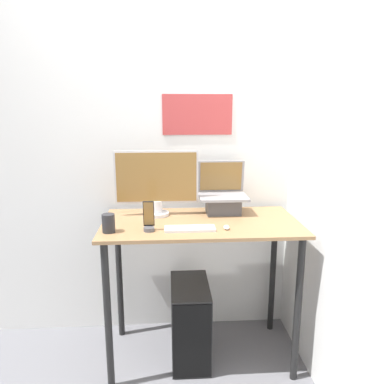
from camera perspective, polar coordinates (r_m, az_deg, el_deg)
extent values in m
cube|color=white|center=(2.54, 0.60, 6.81)|extent=(6.00, 0.05, 2.60)
cube|color=#BF3F3F|center=(2.49, 0.83, 11.71)|extent=(0.46, 0.01, 0.26)
cube|color=white|center=(2.03, 21.39, 4.36)|extent=(0.05, 6.00, 2.60)
cube|color=#936D47|center=(2.24, 1.34, -4.73)|extent=(1.16, 0.61, 0.02)
cylinder|color=black|center=(2.21, -12.70, -18.17)|extent=(0.04, 0.04, 0.88)
cylinder|color=black|center=(2.30, 15.81, -17.02)|extent=(0.04, 0.04, 0.88)
cylinder|color=black|center=(2.66, -11.01, -12.49)|extent=(0.04, 0.04, 0.88)
cylinder|color=black|center=(2.73, 12.21, -11.80)|extent=(0.04, 0.04, 0.88)
cube|color=#4C4C51|center=(2.39, 4.76, -2.12)|extent=(0.21, 0.15, 0.10)
cube|color=gray|center=(2.38, 4.78, -0.80)|extent=(0.30, 0.21, 0.02)
cube|color=gray|center=(2.47, 4.42, 2.40)|extent=(0.30, 0.04, 0.21)
cube|color=olive|center=(2.46, 4.44, 2.39)|extent=(0.27, 0.03, 0.19)
cylinder|color=silver|center=(2.36, -5.31, -3.30)|extent=(0.15, 0.15, 0.02)
cylinder|color=silver|center=(2.35, -5.34, -2.23)|extent=(0.06, 0.06, 0.07)
cube|color=silver|center=(2.31, -5.43, 2.29)|extent=(0.52, 0.01, 0.33)
cube|color=olive|center=(2.30, -5.44, 2.25)|extent=(0.49, 0.01, 0.30)
cube|color=silver|center=(2.08, -0.33, -5.60)|extent=(0.28, 0.10, 0.01)
cube|color=#A8A8AD|center=(2.08, -0.33, -5.38)|extent=(0.26, 0.08, 0.00)
ellipsoid|color=white|center=(2.10, 5.27, -5.38)|extent=(0.03, 0.05, 0.02)
cylinder|color=#4C4C51|center=(2.07, -6.58, -5.65)|extent=(0.06, 0.06, 0.02)
cube|color=black|center=(2.06, -6.62, -3.30)|extent=(0.06, 0.04, 0.15)
cube|color=olive|center=(2.06, -6.62, -3.31)|extent=(0.05, 0.03, 0.14)
cube|color=black|center=(2.50, -0.30, -19.08)|extent=(0.23, 0.42, 0.50)
cube|color=black|center=(2.32, 0.04, -21.89)|extent=(0.22, 0.01, 0.47)
cylinder|color=#262628|center=(2.08, -12.61, -4.66)|extent=(0.07, 0.07, 0.10)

